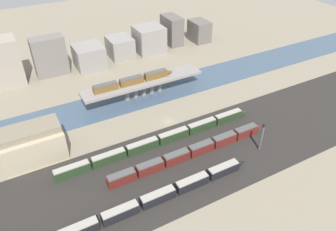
{
  "coord_description": "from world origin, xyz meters",
  "views": [
    {
      "loc": [
        -54.16,
        -98.82,
        82.95
      ],
      "look_at": [
        0.0,
        0.42,
        3.08
      ],
      "focal_mm": 35.0,
      "sensor_mm": 36.0,
      "label": 1
    }
  ],
  "objects_px": {
    "warehouse_building": "(32,144)",
    "train_yard_far": "(161,140)",
    "train_yard_near": "(162,195)",
    "signal_tower": "(262,137)",
    "train_yard_mid": "(192,152)",
    "train_on_bridge": "(135,80)"
  },
  "relations": [
    {
      "from": "signal_tower",
      "to": "train_yard_mid",
      "type": "bearing_deg",
      "value": 159.7
    },
    {
      "from": "train_yard_near",
      "to": "train_yard_far",
      "type": "distance_m",
      "value": 27.73
    },
    {
      "from": "train_yard_near",
      "to": "warehouse_building",
      "type": "distance_m",
      "value": 51.54
    },
    {
      "from": "train_on_bridge",
      "to": "train_yard_near",
      "type": "xyz_separation_m",
      "value": [
        -17.8,
        -60.79,
        -7.54
      ]
    },
    {
      "from": "train_yard_far",
      "to": "signal_tower",
      "type": "distance_m",
      "value": 37.98
    },
    {
      "from": "train_on_bridge",
      "to": "warehouse_building",
      "type": "bearing_deg",
      "value": -157.57
    },
    {
      "from": "train_yard_far",
      "to": "warehouse_building",
      "type": "xyz_separation_m",
      "value": [
        -44.41,
        15.66,
        4.47
      ]
    },
    {
      "from": "warehouse_building",
      "to": "train_yard_near",
      "type": "bearing_deg",
      "value": -51.78
    },
    {
      "from": "train_yard_near",
      "to": "train_yard_far",
      "type": "height_order",
      "value": "train_yard_far"
    },
    {
      "from": "train_on_bridge",
      "to": "train_yard_far",
      "type": "xyz_separation_m",
      "value": [
        -5.15,
        -36.12,
        -7.43
      ]
    },
    {
      "from": "warehouse_building",
      "to": "train_yard_far",
      "type": "bearing_deg",
      "value": -19.42
    },
    {
      "from": "train_yard_mid",
      "to": "train_yard_far",
      "type": "height_order",
      "value": "train_yard_mid"
    },
    {
      "from": "train_yard_far",
      "to": "warehouse_building",
      "type": "relative_size",
      "value": 3.9
    },
    {
      "from": "train_yard_near",
      "to": "train_yard_mid",
      "type": "height_order",
      "value": "train_yard_mid"
    },
    {
      "from": "train_on_bridge",
      "to": "train_yard_near",
      "type": "relative_size",
      "value": 0.6
    },
    {
      "from": "train_yard_near",
      "to": "warehouse_building",
      "type": "bearing_deg",
      "value": 128.22
    },
    {
      "from": "train_yard_mid",
      "to": "signal_tower",
      "type": "relative_size",
      "value": 5.6
    },
    {
      "from": "train_yard_far",
      "to": "signal_tower",
      "type": "relative_size",
      "value": 7.09
    },
    {
      "from": "train_yard_mid",
      "to": "warehouse_building",
      "type": "relative_size",
      "value": 3.08
    },
    {
      "from": "signal_tower",
      "to": "train_on_bridge",
      "type": "bearing_deg",
      "value": 114.82
    },
    {
      "from": "train_yard_mid",
      "to": "train_yard_far",
      "type": "distance_m",
      "value": 13.42
    },
    {
      "from": "train_yard_near",
      "to": "train_yard_mid",
      "type": "xyz_separation_m",
      "value": [
        19.29,
        13.02,
        0.19
      ]
    }
  ]
}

